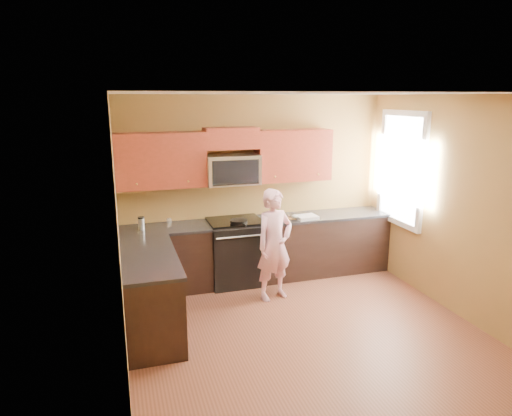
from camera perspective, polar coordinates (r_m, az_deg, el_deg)
name	(u,v)px	position (r m, az deg, el deg)	size (l,w,h in m)	color
floor	(305,332)	(5.58, 6.14, -15.02)	(4.00, 4.00, 0.00)	brown
ceiling	(312,94)	(4.90, 6.96, 13.91)	(4.00, 4.00, 0.00)	white
wall_back	(255,187)	(6.90, -0.14, 2.64)	(4.00, 4.00, 0.00)	brown
wall_front	(424,293)	(3.44, 20.16, -9.82)	(4.00, 4.00, 0.00)	brown
wall_left	(119,236)	(4.67, -16.64, -3.37)	(4.00, 4.00, 0.00)	brown
wall_right	(459,208)	(6.14, 23.89, 0.06)	(4.00, 4.00, 0.00)	brown
cabinet_back_run	(261,251)	(6.86, 0.61, -5.30)	(4.00, 0.60, 0.88)	black
cabinet_left_run	(150,294)	(5.55, -12.97, -10.40)	(0.60, 1.60, 0.88)	black
countertop_back	(261,221)	(6.72, 0.64, -1.61)	(4.00, 0.62, 0.04)	black
countertop_left	(149,257)	(5.38, -13.12, -5.91)	(0.62, 1.60, 0.04)	black
stove	(235,251)	(6.72, -2.59, -5.41)	(0.76, 0.65, 0.95)	black
microwave	(232,184)	(6.59, -2.95, 2.98)	(0.76, 0.40, 0.42)	silver
upper_cab_left	(162,188)	(6.46, -11.58, 2.49)	(1.22, 0.33, 0.75)	maroon
upper_cab_right	(293,180)	(6.91, 4.56, 3.45)	(1.12, 0.33, 0.75)	maroon
upper_cab_over_mw	(231,138)	(6.53, -3.10, 8.64)	(0.76, 0.33, 0.30)	maroon
window	(402,169)	(7.00, 17.62, 4.65)	(0.06, 1.06, 1.66)	white
woman	(274,245)	(6.13, 2.30, -4.58)	(0.55, 0.36, 1.51)	pink
frying_pan	(239,224)	(6.40, -2.14, -1.94)	(0.24, 0.42, 0.06)	black
butter_tub	(266,222)	(6.58, 1.23, -1.76)	(0.12, 0.12, 0.09)	#FFBB43
toast_slice	(292,218)	(6.77, 4.44, -1.28)	(0.11, 0.11, 0.01)	#B27F47
napkin_a	(267,221)	(6.55, 1.32, -1.56)	(0.11, 0.12, 0.06)	silver
napkin_b	(296,216)	(6.78, 4.93, -1.06)	(0.12, 0.13, 0.07)	silver
dish_towel	(307,217)	(6.79, 6.29, -1.14)	(0.30, 0.24, 0.05)	white
travel_mug	(142,230)	(6.37, -13.97, -2.69)	(0.09, 0.09, 0.19)	silver
glass_a	(169,223)	(6.44, -10.70, -1.79)	(0.07, 0.07, 0.12)	silver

